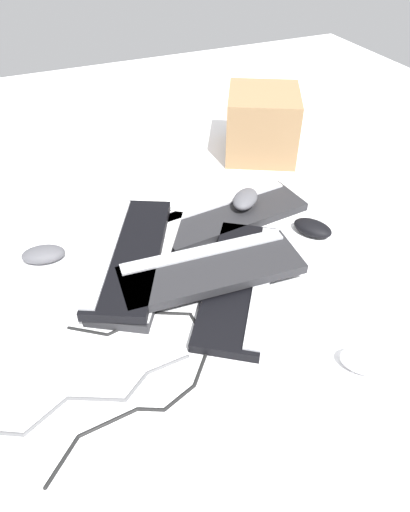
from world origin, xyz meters
TOP-DOWN VIEW (x-y plane):
  - ground_plane at (0.00, 0.00)m, footprint 3.20×3.20m
  - keyboard_0 at (0.11, -0.01)m, footprint 0.36×0.45m
  - keyboard_1 at (-0.09, 0.15)m, footprint 0.37×0.45m
  - keyboard_2 at (-0.20, -0.11)m, footprint 0.45×0.19m
  - keyboard_3 at (0.13, -0.02)m, footprint 0.33×0.46m
  - keyboard_4 at (-0.03, 0.11)m, footprint 0.45×0.18m
  - mouse_0 at (-0.22, 0.47)m, footprint 0.13×0.12m
  - mouse_1 at (0.33, -0.13)m, footprint 0.12×0.09m
  - mouse_2 at (-0.25, -0.12)m, footprint 0.12×0.12m
  - mouse_3 at (-0.37, 0.05)m, footprint 0.11×0.13m
  - cable_0 at (0.41, 0.24)m, footprint 0.46×0.40m
  - cable_1 at (0.20, 0.29)m, footprint 0.38×0.34m
  - cardboard_box at (-0.47, -0.43)m, footprint 0.33×0.34m

SIDE VIEW (x-z plane):
  - ground_plane at x=0.00m, z-range 0.00..0.00m
  - cable_0 at x=0.41m, z-range 0.00..0.01m
  - cable_1 at x=0.20m, z-range 0.00..0.01m
  - keyboard_0 at x=0.11m, z-range 0.00..0.03m
  - keyboard_1 at x=-0.09m, z-range 0.00..0.03m
  - keyboard_2 at x=-0.20m, z-range 0.00..0.03m
  - mouse_0 at x=-0.22m, z-range 0.00..0.04m
  - mouse_1 at x=0.33m, z-range 0.00..0.04m
  - mouse_3 at x=-0.37m, z-range 0.00..0.04m
  - keyboard_3 at x=0.13m, z-range 0.03..0.06m
  - keyboard_4 at x=-0.03m, z-range 0.03..0.06m
  - mouse_2 at x=-0.25m, z-range 0.03..0.07m
  - cardboard_box at x=-0.47m, z-range 0.00..0.22m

